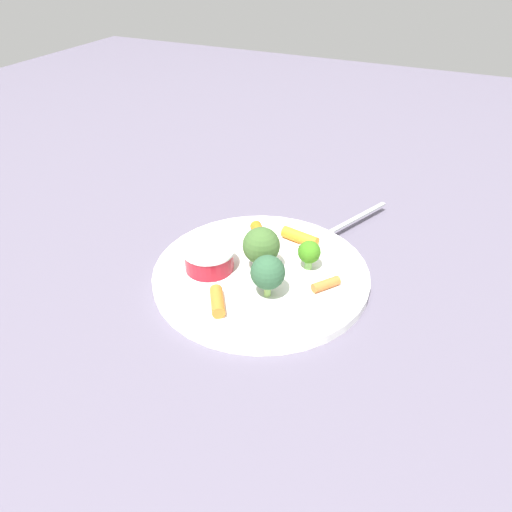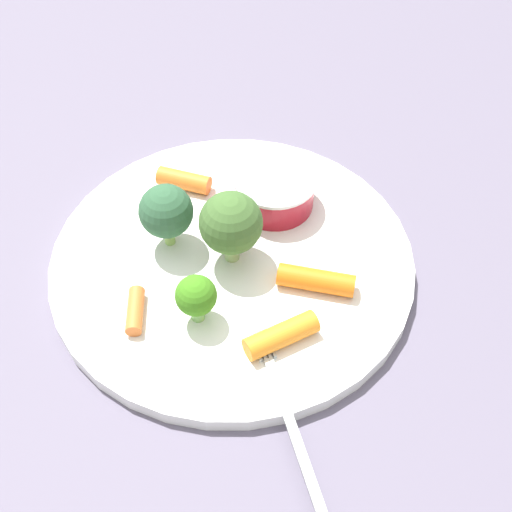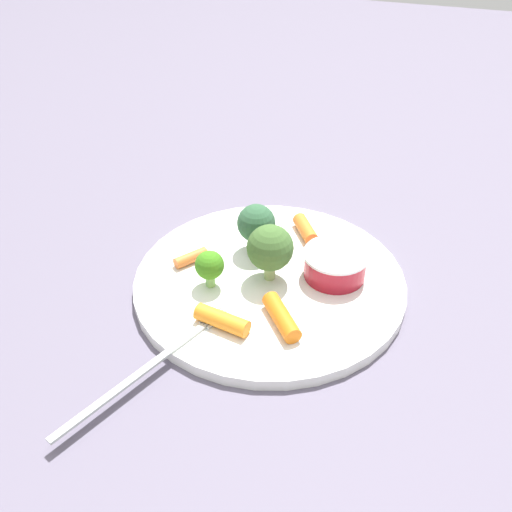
{
  "view_description": "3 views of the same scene",
  "coord_description": "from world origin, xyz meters",
  "px_view_note": "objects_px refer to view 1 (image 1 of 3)",
  "views": [
    {
      "loc": [
        -0.21,
        0.46,
        0.38
      ],
      "look_at": [
        0.01,
        -0.0,
        0.03
      ],
      "focal_mm": 33.84,
      "sensor_mm": 36.0,
      "label": 1
    },
    {
      "loc": [
        -0.21,
        -0.28,
        0.42
      ],
      "look_at": [
        0.01,
        -0.02,
        0.02
      ],
      "focal_mm": 49.19,
      "sensor_mm": 36.0,
      "label": 2
    },
    {
      "loc": [
        0.13,
        -0.46,
        0.4
      ],
      "look_at": [
        -0.02,
        0.01,
        0.03
      ],
      "focal_mm": 41.51,
      "sensor_mm": 36.0,
      "label": 3
    }
  ],
  "objects_px": {
    "carrot_stick_2": "(300,237)",
    "sauce_cup": "(209,259)",
    "fork": "(343,225)",
    "carrot_stick_0": "(260,236)",
    "carrot_stick_1": "(217,301)",
    "plate": "(261,274)",
    "broccoli_floret_0": "(264,247)",
    "broccoli_floret_1": "(268,273)",
    "broccoli_floret_2": "(309,253)",
    "carrot_stick_3": "(327,283)"
  },
  "relations": [
    {
      "from": "plate",
      "to": "carrot_stick_1",
      "type": "bearing_deg",
      "value": 79.1
    },
    {
      "from": "sauce_cup",
      "to": "carrot_stick_1",
      "type": "distance_m",
      "value": 0.08
    },
    {
      "from": "plate",
      "to": "broccoli_floret_0",
      "type": "height_order",
      "value": "broccoli_floret_0"
    },
    {
      "from": "carrot_stick_1",
      "to": "carrot_stick_2",
      "type": "xyz_separation_m",
      "value": [
        -0.04,
        -0.17,
        0.0
      ]
    },
    {
      "from": "carrot_stick_1",
      "to": "carrot_stick_2",
      "type": "relative_size",
      "value": 0.84
    },
    {
      "from": "broccoli_floret_2",
      "to": "carrot_stick_0",
      "type": "bearing_deg",
      "value": -21.43
    },
    {
      "from": "broccoli_floret_1",
      "to": "broccoli_floret_2",
      "type": "xyz_separation_m",
      "value": [
        -0.03,
        -0.07,
        -0.01
      ]
    },
    {
      "from": "broccoli_floret_0",
      "to": "broccoli_floret_1",
      "type": "height_order",
      "value": "broccoli_floret_0"
    },
    {
      "from": "broccoli_floret_0",
      "to": "fork",
      "type": "distance_m",
      "value": 0.17
    },
    {
      "from": "carrot_stick_3",
      "to": "plate",
      "type": "bearing_deg",
      "value": 2.1
    },
    {
      "from": "carrot_stick_1",
      "to": "fork",
      "type": "height_order",
      "value": "carrot_stick_1"
    },
    {
      "from": "plate",
      "to": "carrot_stick_1",
      "type": "distance_m",
      "value": 0.09
    },
    {
      "from": "carrot_stick_3",
      "to": "fork",
      "type": "height_order",
      "value": "carrot_stick_3"
    },
    {
      "from": "carrot_stick_2",
      "to": "sauce_cup",
      "type": "bearing_deg",
      "value": 51.62
    },
    {
      "from": "broccoli_floret_0",
      "to": "sauce_cup",
      "type": "bearing_deg",
      "value": 18.69
    },
    {
      "from": "sauce_cup",
      "to": "carrot_stick_2",
      "type": "bearing_deg",
      "value": -128.38
    },
    {
      "from": "broccoli_floret_0",
      "to": "carrot_stick_1",
      "type": "height_order",
      "value": "broccoli_floret_0"
    },
    {
      "from": "broccoli_floret_2",
      "to": "carrot_stick_1",
      "type": "xyz_separation_m",
      "value": [
        0.07,
        0.12,
        -0.02
      ]
    },
    {
      "from": "carrot_stick_1",
      "to": "carrot_stick_0",
      "type": "bearing_deg",
      "value": -84.94
    },
    {
      "from": "carrot_stick_1",
      "to": "broccoli_floret_2",
      "type": "bearing_deg",
      "value": -121.29
    },
    {
      "from": "broccoli_floret_0",
      "to": "broccoli_floret_1",
      "type": "distance_m",
      "value": 0.05
    },
    {
      "from": "plate",
      "to": "carrot_stick_0",
      "type": "bearing_deg",
      "value": -64.44
    },
    {
      "from": "carrot_stick_0",
      "to": "carrot_stick_2",
      "type": "xyz_separation_m",
      "value": [
        -0.05,
        -0.02,
        -0.0
      ]
    },
    {
      "from": "sauce_cup",
      "to": "broccoli_floret_0",
      "type": "bearing_deg",
      "value": -161.31
    },
    {
      "from": "sauce_cup",
      "to": "carrot_stick_1",
      "type": "xyz_separation_m",
      "value": [
        -0.05,
        0.06,
        -0.01
      ]
    },
    {
      "from": "plate",
      "to": "carrot_stick_0",
      "type": "xyz_separation_m",
      "value": [
        0.03,
        -0.06,
        0.01
      ]
    },
    {
      "from": "broccoli_floret_0",
      "to": "broccoli_floret_1",
      "type": "bearing_deg",
      "value": 119.8
    },
    {
      "from": "broccoli_floret_2",
      "to": "carrot_stick_2",
      "type": "xyz_separation_m",
      "value": [
        0.03,
        -0.05,
        -0.02
      ]
    },
    {
      "from": "carrot_stick_0",
      "to": "carrot_stick_1",
      "type": "bearing_deg",
      "value": 95.06
    },
    {
      "from": "carrot_stick_0",
      "to": "fork",
      "type": "height_order",
      "value": "carrot_stick_0"
    },
    {
      "from": "carrot_stick_3",
      "to": "carrot_stick_2",
      "type": "bearing_deg",
      "value": -50.48
    },
    {
      "from": "plate",
      "to": "broccoli_floret_2",
      "type": "xyz_separation_m",
      "value": [
        -0.05,
        -0.03,
        0.03
      ]
    },
    {
      "from": "sauce_cup",
      "to": "carrot_stick_3",
      "type": "height_order",
      "value": "sauce_cup"
    },
    {
      "from": "carrot_stick_1",
      "to": "broccoli_floret_0",
      "type": "bearing_deg",
      "value": -103.57
    },
    {
      "from": "broccoli_floret_1",
      "to": "carrot_stick_0",
      "type": "height_order",
      "value": "broccoli_floret_1"
    },
    {
      "from": "broccoli_floret_0",
      "to": "carrot_stick_2",
      "type": "relative_size",
      "value": 1.16
    },
    {
      "from": "plate",
      "to": "carrot_stick_1",
      "type": "relative_size",
      "value": 6.27
    },
    {
      "from": "plate",
      "to": "broccoli_floret_0",
      "type": "xyz_separation_m",
      "value": [
        -0.0,
        0.0,
        0.04
      ]
    },
    {
      "from": "broccoli_floret_1",
      "to": "broccoli_floret_2",
      "type": "distance_m",
      "value": 0.08
    },
    {
      "from": "carrot_stick_1",
      "to": "carrot_stick_2",
      "type": "bearing_deg",
      "value": -102.72
    },
    {
      "from": "broccoli_floret_1",
      "to": "carrot_stick_1",
      "type": "xyz_separation_m",
      "value": [
        0.04,
        0.04,
        -0.03
      ]
    },
    {
      "from": "broccoli_floret_1",
      "to": "carrot_stick_0",
      "type": "bearing_deg",
      "value": -61.23
    },
    {
      "from": "fork",
      "to": "carrot_stick_3",
      "type": "bearing_deg",
      "value": 98.99
    },
    {
      "from": "sauce_cup",
      "to": "fork",
      "type": "height_order",
      "value": "sauce_cup"
    },
    {
      "from": "plate",
      "to": "carrot_stick_3",
      "type": "xyz_separation_m",
      "value": [
        -0.09,
        -0.0,
        0.01
      ]
    },
    {
      "from": "plate",
      "to": "broccoli_floret_2",
      "type": "distance_m",
      "value": 0.07
    },
    {
      "from": "sauce_cup",
      "to": "fork",
      "type": "relative_size",
      "value": 0.36
    },
    {
      "from": "broccoli_floret_1",
      "to": "broccoli_floret_2",
      "type": "relative_size",
      "value": 1.36
    },
    {
      "from": "fork",
      "to": "broccoli_floret_1",
      "type": "bearing_deg",
      "value": 79.36
    },
    {
      "from": "fork",
      "to": "plate",
      "type": "bearing_deg",
      "value": 66.79
    }
  ]
}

